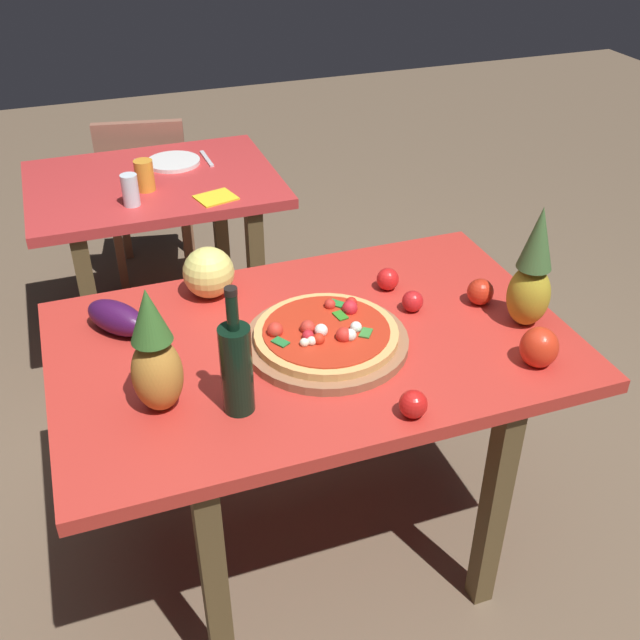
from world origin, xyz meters
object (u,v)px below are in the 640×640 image
at_px(background_table, 156,208).
at_px(eggplant, 117,318).
at_px(pineapple_left, 155,357).
at_px(tomato_beside_pepper, 413,404).
at_px(melon, 209,272).
at_px(tomato_by_bottle, 413,301).
at_px(drinking_glass_juice, 145,175).
at_px(napkin_folded, 216,198).
at_px(pizza_board, 326,341).
at_px(drinking_glass_water, 130,190).
at_px(display_table, 312,365).
at_px(wine_bottle, 236,366).
at_px(dinner_plate, 173,162).
at_px(pizza, 326,332).
at_px(tomato_at_corner, 388,279).
at_px(dining_chair, 148,190).
at_px(tomato_near_board, 480,292).
at_px(pineapple_right, 532,274).
at_px(bell_pepper, 539,347).
at_px(fork_utensil, 139,167).
at_px(knife_utensil, 207,159).

height_order(background_table, eggplant, eggplant).
xyz_separation_m(pineapple_left, tomato_beside_pepper, (0.55, -0.23, -0.11)).
xyz_separation_m(pineapple_left, melon, (0.22, 0.47, -0.07)).
bearing_deg(tomato_by_bottle, pineapple_left, -166.07).
bearing_deg(drinking_glass_juice, napkin_folded, -35.42).
bearing_deg(pizza_board, background_table, 101.34).
bearing_deg(drinking_glass_juice, drinking_glass_water, -120.23).
bearing_deg(display_table, pizza_board, -55.65).
height_order(pizza_board, wine_bottle, wine_bottle).
bearing_deg(dinner_plate, napkin_folded, -77.63).
relative_size(display_table, pizza, 3.61).
xyz_separation_m(display_table, dinner_plate, (-0.12, 1.39, 0.10)).
xyz_separation_m(drinking_glass_juice, napkin_folded, (0.23, -0.17, -0.06)).
bearing_deg(napkin_folded, tomato_beside_pepper, -83.46).
bearing_deg(tomato_beside_pepper, tomato_at_corner, 71.94).
height_order(display_table, dining_chair, dining_chair).
relative_size(tomato_at_corner, tomato_by_bottle, 1.09).
bearing_deg(background_table, tomato_near_board, -58.82).
height_order(tomato_at_corner, napkin_folded, tomato_at_corner).
bearing_deg(pineapple_right, melon, 150.84).
distance_m(background_table, melon, 0.96).
height_order(display_table, bell_pepper, bell_pepper).
xyz_separation_m(wine_bottle, tomato_at_corner, (0.56, 0.39, -0.09)).
distance_m(pizza_board, tomato_by_bottle, 0.30).
height_order(pineapple_right, tomato_at_corner, pineapple_right).
bearing_deg(dining_chair, fork_utensil, 92.55).
distance_m(bell_pepper, tomato_at_corner, 0.52).
bearing_deg(drinking_glass_water, background_table, 63.59).
relative_size(tomato_by_bottle, drinking_glass_juice, 0.52).
bearing_deg(knife_utensil, pineapple_right, -71.17).
height_order(tomato_beside_pepper, dinner_plate, tomato_beside_pepper).
bearing_deg(wine_bottle, tomato_by_bottle, 23.85).
xyz_separation_m(background_table, tomato_at_corner, (0.53, -1.08, 0.16)).
bearing_deg(display_table, bell_pepper, -30.04).
bearing_deg(knife_utensil, background_table, -153.47).
relative_size(bell_pepper, tomato_beside_pepper, 1.59).
relative_size(eggplant, drinking_glass_juice, 1.69).
distance_m(background_table, bell_pepper, 1.74).
bearing_deg(drinking_glass_water, tomato_at_corner, -53.44).
xyz_separation_m(eggplant, tomato_at_corner, (0.79, -0.04, -0.01)).
xyz_separation_m(tomato_by_bottle, drinking_glass_juice, (-0.59, 1.12, 0.03)).
bearing_deg(eggplant, bell_pepper, -27.05).
distance_m(pizza_board, pineapple_right, 0.59).
height_order(background_table, dinner_plate, dinner_plate).
xyz_separation_m(eggplant, tomato_near_board, (1.01, -0.21, -0.01)).
relative_size(wine_bottle, melon, 2.22).
bearing_deg(pizza, wine_bottle, -148.27).
xyz_separation_m(pizza_board, dinner_plate, (-0.15, 1.43, -0.00)).
height_order(pineapple_left, tomato_by_bottle, pineapple_left).
bearing_deg(tomato_by_bottle, tomato_beside_pepper, -115.39).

